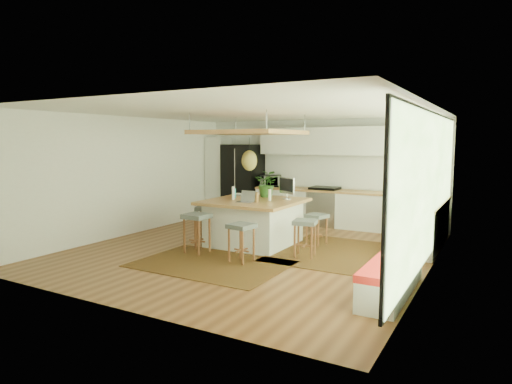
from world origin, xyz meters
The scene contains 35 objects.
floor centered at (0.00, 0.00, 0.00)m, with size 7.00×7.00×0.00m, color #573119.
ceiling centered at (0.00, 0.00, 2.70)m, with size 7.00×7.00×0.00m, color white.
wall_back centered at (0.00, 3.50, 1.35)m, with size 6.50×6.50×0.00m, color silver.
wall_front centered at (0.00, -3.50, 1.35)m, with size 6.50×6.50×0.00m, color silver.
wall_left centered at (-3.25, 0.00, 1.35)m, with size 7.00×7.00×0.00m, color silver.
wall_right centered at (3.25, 0.00, 1.35)m, with size 7.00×7.00×0.00m, color silver.
window_wall centered at (3.22, 0.00, 1.40)m, with size 0.10×6.20×2.60m, color black, non-canonical shape.
pantry centered at (-2.95, 3.18, 1.12)m, with size 0.55×0.60×2.25m, color silver.
back_counter_base centered at (0.55, 3.18, 0.44)m, with size 4.20×0.60×0.88m, color silver.
back_counter_top centered at (0.55, 3.18, 0.90)m, with size 4.24×0.64×0.05m, color #9B6937.
backsplash centered at (0.55, 3.48, 1.35)m, with size 4.20×0.02×0.80m, color white.
upper_cabinets centered at (0.55, 3.32, 2.15)m, with size 4.20×0.34×0.70m, color silver.
range centered at (0.30, 3.18, 0.50)m, with size 0.76×0.62×1.00m, color #A5A5AA, non-canonical shape.
right_counter_base centered at (2.93, 2.00, 0.44)m, with size 0.60×2.50×0.88m, color silver.
right_counter_top centered at (2.93, 2.00, 0.90)m, with size 0.64×2.54×0.05m, color #9B6937.
window_bench centered at (2.95, -1.20, 0.25)m, with size 0.52×2.00×0.50m, color silver, non-canonical shape.
ceiling_panel centered at (-0.30, 0.40, 2.05)m, with size 1.86×1.86×0.80m, color #9B6937, non-canonical shape.
rug_near centered at (-0.15, -1.21, 0.01)m, with size 2.60×1.80×0.01m, color black.
rug_right centered at (1.32, 0.62, 0.01)m, with size 1.80×2.60×0.01m, color black.
fridge centered at (-2.12, 3.20, 0.93)m, with size 1.02×0.80×2.06m, color black, non-canonical shape.
island centered at (-0.25, 0.50, 0.47)m, with size 1.85×1.85×0.93m, color #9B6937, non-canonical shape.
stool_near_left centered at (-0.83, -0.69, 0.35)m, with size 0.45×0.45×0.76m, color #484F50, non-canonical shape.
stool_near_right centered at (0.25, -0.83, 0.35)m, with size 0.41×0.41×0.69m, color #484F50, non-canonical shape.
stool_right_front centered at (1.09, 0.06, 0.35)m, with size 0.41×0.41×0.70m, color #484F50, non-canonical shape.
stool_right_back centered at (0.92, 1.07, 0.35)m, with size 0.38×0.38×0.64m, color #484F50, non-canonical shape.
stool_left_side centered at (-1.49, 0.52, 0.35)m, with size 0.41×0.41×0.70m, color #484F50, non-canonical shape.
laptop centered at (-0.22, 0.09, 1.05)m, with size 0.33×0.35×0.25m, color #A5A5AA, non-canonical shape.
monitor centered at (0.30, 0.93, 1.19)m, with size 0.51×0.18×0.47m, color #A5A5AA, non-canonical shape.
microwave centered at (-1.25, 3.16, 1.11)m, with size 0.56×0.31×0.38m, color #A5A5AA.
island_plant centered at (-0.24, 1.09, 1.16)m, with size 0.53×0.58×0.46m, color #1E4C19.
island_bowl centered at (-0.88, 0.93, 0.96)m, with size 0.23×0.23×0.06m, color silver.
island_bottle_0 centered at (-0.80, 0.60, 1.03)m, with size 0.07×0.07×0.19m, color #2EA5B9.
island_bottle_1 centered at (-0.65, 0.35, 1.03)m, with size 0.07×0.07×0.19m, color silver.
island_bottle_2 centered at (0.00, 0.20, 1.03)m, with size 0.07×0.07×0.19m, color olive.
island_bottle_3 centered at (0.10, 0.55, 1.03)m, with size 0.07×0.07×0.19m, color silver.
Camera 1 is at (4.24, -7.40, 2.14)m, focal length 31.02 mm.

